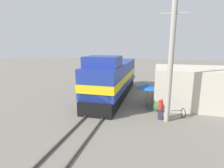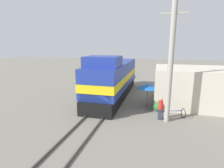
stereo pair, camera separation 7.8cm
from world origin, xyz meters
TOP-DOWN VIEW (x-y plane):
  - ground_plane at (0.00, 0.00)m, footprint 120.00×120.00m
  - rail_near at (-0.72, 0.00)m, footprint 0.08×34.27m
  - rail_far at (0.72, 0.00)m, footprint 0.08×34.27m
  - locomotive at (0.00, 3.48)m, footprint 3.15×12.41m
  - utility_pole at (5.48, -1.48)m, footprint 1.80×0.38m
  - vendor_umbrella at (3.83, 1.24)m, footprint 1.91×1.91m
  - billboard_sign at (5.69, 4.60)m, footprint 2.03×0.12m
  - shrub_cluster at (4.88, 0.42)m, footprint 0.89×0.89m
  - person_bystander at (4.99, -1.30)m, footprint 0.34×0.34m
  - bicycle at (5.92, -0.81)m, footprint 1.99×1.33m
  - building_block_distant at (8.61, 3.24)m, footprint 8.30×5.61m

SIDE VIEW (x-z plane):
  - ground_plane at x=0.00m, z-range 0.00..0.00m
  - rail_near at x=-0.72m, z-range 0.00..0.15m
  - rail_far at x=0.72m, z-range 0.00..0.15m
  - bicycle at x=5.92m, z-range 0.01..0.77m
  - shrub_cluster at x=4.88m, z-range 0.00..0.89m
  - person_bystander at x=4.99m, z-range 0.08..1.85m
  - building_block_distant at x=8.61m, z-range 0.00..3.53m
  - vendor_umbrella at x=3.83m, z-range 0.89..3.11m
  - locomotive at x=0.00m, z-range -0.29..4.39m
  - billboard_sign at x=5.69m, z-range 0.78..4.24m
  - utility_pole at x=5.48m, z-range 0.07..8.79m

